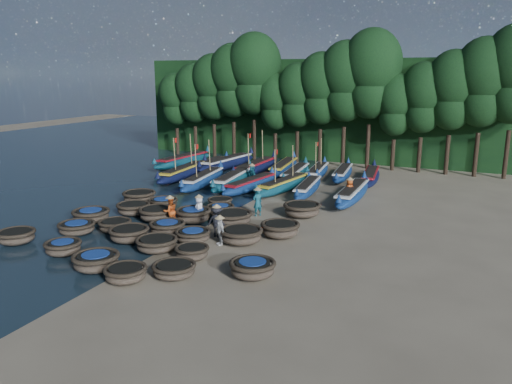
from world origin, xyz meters
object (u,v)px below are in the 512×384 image
at_px(fisherman_1, 258,201).
at_px(fisherman_6, 350,189).
at_px(long_boat_12, 255,167).
at_px(fisherman_2, 170,210).
at_px(coracle_10, 91,215).
at_px(coracle_24, 302,209).
at_px(fisherman_3, 217,221).
at_px(coracle_12, 167,227).
at_px(long_boat_11, 227,163).
at_px(coracle_6, 129,234).
at_px(coracle_0, 16,236).
at_px(coracle_14, 241,235).
at_px(coracle_2, 96,261).
at_px(coracle_11, 115,225).
at_px(fisherman_5, 252,174).
at_px(coracle_22, 220,202).
at_px(long_boat_13, 284,167).
at_px(long_boat_3, 203,179).
at_px(coracle_21, 163,203).
at_px(long_boat_17, 371,176).
at_px(coracle_4, 174,269).
at_px(long_boat_9, 183,160).
at_px(coracle_16, 157,214).
at_px(coracle_19, 280,229).
at_px(fisherman_0, 199,208).
at_px(coracle_18, 232,217).
at_px(coracle_8, 192,252).
at_px(fisherman_4, 220,229).
at_px(coracle_9, 253,268).
at_px(long_boat_6, 284,185).
at_px(long_boat_8, 353,193).
at_px(long_boat_4, 233,179).
at_px(long_boat_14, 295,173).
at_px(long_boat_10, 207,165).
at_px(long_boat_2, 184,172).
at_px(coracle_7, 157,244).
at_px(long_boat_15, 317,172).
at_px(coracle_13, 193,235).
at_px(coracle_3, 126,273).
at_px(coracle_1, 63,247).
at_px(long_boat_7, 308,188).

distance_m(fisherman_1, fisherman_6, 7.27).
xyz_separation_m(long_boat_12, fisherman_2, (1.74, -15.90, 0.31)).
height_order(coracle_10, coracle_24, coracle_24).
bearing_deg(fisherman_3, coracle_12, 17.65).
xyz_separation_m(coracle_12, long_boat_11, (-5.84, 18.47, 0.18)).
bearing_deg(coracle_12, coracle_6, -121.83).
height_order(coracle_0, coracle_14, coracle_14).
distance_m(coracle_2, coracle_10, 7.87).
height_order(coracle_11, fisherman_5, fisherman_5).
xyz_separation_m(coracle_22, long_boat_13, (-0.29, 12.44, 0.18)).
xyz_separation_m(long_boat_3, fisherman_5, (3.20, 2.24, 0.27)).
relative_size(coracle_21, long_boat_17, 0.30).
bearing_deg(coracle_24, coracle_4, -100.17).
height_order(coracle_11, fisherman_1, fisherman_1).
bearing_deg(coracle_22, coracle_21, -155.26).
height_order(coracle_10, long_boat_9, long_boat_9).
relative_size(coracle_16, coracle_19, 1.06).
relative_size(coracle_12, fisherman_2, 1.16).
bearing_deg(fisherman_0, coracle_18, 79.36).
height_order(coracle_0, fisherman_1, fisherman_1).
distance_m(coracle_8, fisherman_1, 8.12).
relative_size(coracle_19, fisherman_4, 1.45).
bearing_deg(coracle_21, coracle_9, -38.43).
relative_size(long_boat_6, long_boat_8, 0.94).
relative_size(long_boat_4, long_boat_14, 1.08).
height_order(long_boat_4, long_boat_13, long_boat_4).
xyz_separation_m(coracle_12, long_boat_10, (-7.28, 17.18, 0.08)).
relative_size(long_boat_3, long_boat_4, 0.97).
height_order(coracle_16, coracle_22, coracle_16).
bearing_deg(long_boat_9, long_boat_2, -52.39).
height_order(coracle_7, long_boat_11, long_boat_11).
bearing_deg(fisherman_3, fisherman_4, 126.64).
bearing_deg(long_boat_11, coracle_19, -47.75).
bearing_deg(long_boat_11, long_boat_15, 3.82).
bearing_deg(coracle_2, long_boat_14, 86.10).
bearing_deg(fisherman_0, fisherman_1, 117.17).
distance_m(coracle_6, fisherman_4, 4.84).
xyz_separation_m(coracle_13, coracle_19, (3.86, 2.62, 0.09)).
height_order(coracle_2, fisherman_6, fisherman_6).
bearing_deg(long_boat_6, coracle_18, -79.41).
distance_m(long_boat_11, fisherman_3, 19.64).
height_order(long_boat_15, fisherman_3, long_boat_15).
height_order(coracle_3, coracle_21, coracle_3).
xyz_separation_m(coracle_0, coracle_11, (3.37, 3.68, -0.03)).
distance_m(coracle_0, coracle_7, 7.60).
xyz_separation_m(coracle_7, long_boat_6, (1.15, 14.58, 0.13)).
height_order(coracle_8, long_boat_11, long_boat_11).
bearing_deg(fisherman_5, coracle_1, -55.91).
height_order(coracle_12, long_boat_7, long_boat_7).
relative_size(coracle_14, fisherman_2, 1.36).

